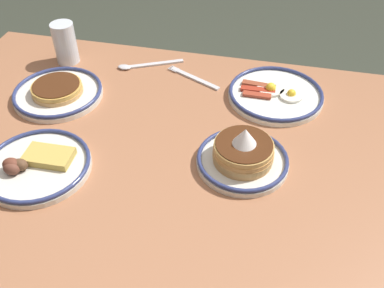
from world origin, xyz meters
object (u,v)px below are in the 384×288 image
object	(u,v)px
plate_far_companion	(275,94)
tea_spoon	(142,65)
fork_near	(193,78)
drinking_glass	(66,45)
plate_far_side	(37,165)
plate_near_main	(58,92)
plate_center_pancakes	(243,155)

from	to	relation	value
plate_far_companion	tea_spoon	bearing A→B (deg)	-10.00
plate_far_companion	fork_near	size ratio (longest dim) A/B	1.54
drinking_glass	tea_spoon	distance (m)	0.24
plate_far_side	tea_spoon	xyz separation A→B (m)	(-0.10, -0.48, -0.01)
plate_far_side	drinking_glass	bearing A→B (deg)	-73.69
fork_near	tea_spoon	bearing A→B (deg)	-10.19
tea_spoon	plate_far_companion	bearing A→B (deg)	170.00
plate_near_main	tea_spoon	bearing A→B (deg)	-131.57
drinking_glass	plate_near_main	bearing A→B (deg)	106.29
plate_center_pancakes	tea_spoon	distance (m)	0.51
plate_center_pancakes	fork_near	world-z (taller)	plate_center_pancakes
plate_near_main	plate_center_pancakes	bearing A→B (deg)	164.00
plate_far_companion	plate_far_side	xyz separation A→B (m)	(0.51, 0.40, 0.00)
fork_near	tea_spoon	world-z (taller)	tea_spoon
plate_center_pancakes	plate_far_side	xyz separation A→B (m)	(0.46, 0.12, -0.01)
plate_center_pancakes	plate_far_side	size ratio (longest dim) A/B	0.88
plate_center_pancakes	drinking_glass	bearing A→B (deg)	-29.65
plate_far_companion	plate_far_side	world-z (taller)	plate_far_side
plate_near_main	fork_near	distance (m)	0.39
plate_near_main	tea_spoon	xyz separation A→B (m)	(-0.18, -0.20, -0.01)
plate_far_side	fork_near	size ratio (longest dim) A/B	1.43
drinking_glass	tea_spoon	world-z (taller)	drinking_glass
plate_far_side	plate_center_pancakes	bearing A→B (deg)	-165.12
plate_far_companion	tea_spoon	world-z (taller)	plate_far_companion
plate_center_pancakes	plate_far_side	distance (m)	0.47
plate_center_pancakes	plate_far_companion	bearing A→B (deg)	-100.59
plate_center_pancakes	tea_spoon	size ratio (longest dim) A/B	1.15
plate_far_companion	plate_near_main	bearing A→B (deg)	12.29
plate_near_main	plate_far_companion	distance (m)	0.60
plate_center_pancakes	plate_far_companion	distance (m)	0.29
plate_far_side	fork_near	bearing A→B (deg)	-120.73
plate_far_companion	drinking_glass	bearing A→B (deg)	-4.75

